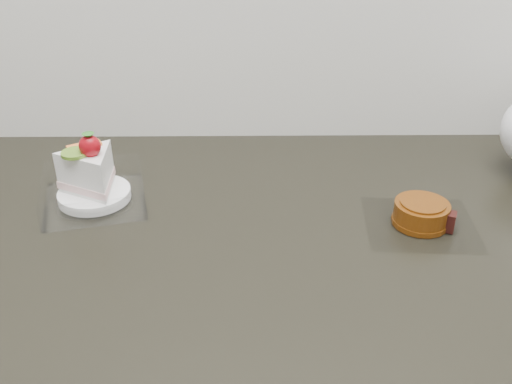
{
  "coord_description": "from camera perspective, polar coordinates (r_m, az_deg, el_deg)",
  "views": [
    {
      "loc": [
        -0.06,
        0.99,
        1.34
      ],
      "look_at": [
        -0.05,
        1.71,
        0.94
      ],
      "focal_mm": 40.0,
      "sensor_mm": 36.0,
      "label": 1
    }
  ],
  "objects": [
    {
      "name": "cake_tray",
      "position": [
        0.9,
        -16.01,
        0.83
      ],
      "size": [
        0.18,
        0.18,
        0.12
      ],
      "rotation": [
        0.0,
        0.0,
        0.23
      ],
      "color": "white",
      "rests_on": "counter"
    },
    {
      "name": "mooncake_wrap",
      "position": [
        0.85,
        16.25,
        -2.27
      ],
      "size": [
        0.16,
        0.16,
        0.04
      ],
      "rotation": [
        0.0,
        0.0,
        0.11
      ],
      "color": "white",
      "rests_on": "counter"
    }
  ]
}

